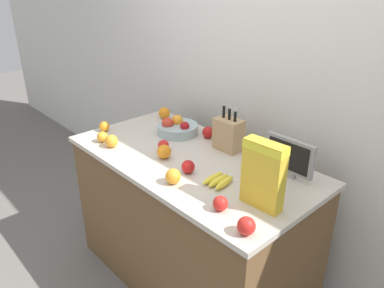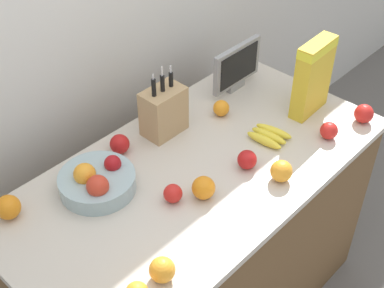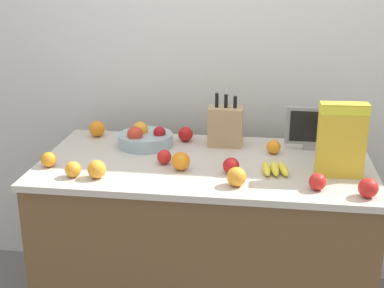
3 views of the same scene
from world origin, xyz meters
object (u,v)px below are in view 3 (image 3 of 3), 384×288
object	(u,v)px
cereal_box	(342,137)
apple_rear	(164,157)
orange_by_cereal	(236,177)
orange_mid_left	(73,169)
banana_bunch	(275,169)
orange_near_bowl	(97,169)
apple_middle	(368,188)
apple_rightmost	(186,134)
orange_back_center	(181,161)
orange_front_left	(49,160)
apple_front	(318,182)
orange_front_right	(97,129)
apple_by_knife_block	(231,166)
knife_block	(225,126)
small_monitor	(315,127)
fruit_bowl	(145,138)
orange_front_center	(274,147)

from	to	relation	value
cereal_box	apple_rear	distance (m)	0.80
orange_by_cereal	orange_mid_left	bearing A→B (deg)	-179.93
banana_bunch	orange_near_bowl	size ratio (longest dim) A/B	2.08
apple_middle	orange_mid_left	world-z (taller)	apple_middle
apple_rightmost	orange_back_center	xyz separation A→B (m)	(0.04, -0.40, 0.00)
orange_front_left	orange_by_cereal	bearing A→B (deg)	-6.76
banana_bunch	cereal_box	bearing A→B (deg)	-0.35
apple_front	orange_by_cereal	bearing A→B (deg)	-179.05
apple_middle	orange_by_cereal	world-z (taller)	orange_by_cereal
orange_front_right	apple_by_knife_block	bearing A→B (deg)	-30.02
apple_rightmost	knife_block	bearing A→B (deg)	-8.86
orange_by_cereal	orange_front_right	xyz separation A→B (m)	(-0.78, 0.57, 0.00)
apple_by_knife_block	orange_front_left	distance (m)	0.84
apple_front	orange_near_bowl	distance (m)	0.94
apple_middle	apple_front	world-z (taller)	apple_middle
cereal_box	orange_by_cereal	world-z (taller)	cereal_box
banana_bunch	orange_back_center	size ratio (longest dim) A/B	2.00
apple_middle	orange_near_bowl	world-z (taller)	same
small_monitor	apple_rear	world-z (taller)	small_monitor
cereal_box	orange_near_bowl	world-z (taller)	cereal_box
apple_front	orange_by_cereal	distance (m)	0.33
apple_by_knife_block	orange_mid_left	size ratio (longest dim) A/B	1.04
apple_middle	fruit_bowl	bearing A→B (deg)	154.33
knife_block	apple_front	distance (m)	0.67
cereal_box	orange_front_left	size ratio (longest dim) A/B	4.72
orange_front_center	orange_front_right	distance (m)	0.95
knife_block	orange_near_bowl	distance (m)	0.74
apple_by_knife_block	orange_front_center	distance (m)	0.35
apple_middle	apple_by_knife_block	size ratio (longest dim) A/B	1.08
apple_rightmost	orange_by_cereal	distance (m)	0.63
knife_block	apple_middle	size ratio (longest dim) A/B	3.82
apple_front	fruit_bowl	bearing A→B (deg)	151.78
apple_middle	orange_front_center	world-z (taller)	apple_middle
orange_front_center	orange_by_cereal	world-z (taller)	orange_by_cereal
fruit_bowl	orange_front_right	bearing A→B (deg)	157.76
apple_rightmost	orange_mid_left	bearing A→B (deg)	-126.77
cereal_box	orange_front_right	distance (m)	1.29
apple_rightmost	orange_near_bowl	size ratio (longest dim) A/B	0.95
apple_middle	apple_rightmost	xyz separation A→B (m)	(-0.83, 0.59, -0.00)
apple_middle	apple_front	distance (m)	0.20
orange_near_bowl	small_monitor	bearing A→B (deg)	27.64
orange_mid_left	orange_by_cereal	xyz separation A→B (m)	(0.71, 0.00, 0.01)
orange_near_bowl	orange_mid_left	world-z (taller)	orange_near_bowl
apple_by_knife_block	apple_front	world-z (taller)	apple_by_knife_block
banana_bunch	apple_front	world-z (taller)	apple_front
small_monitor	orange_near_bowl	distance (m)	1.09
small_monitor	orange_by_cereal	size ratio (longest dim) A/B	3.52
banana_bunch	orange_near_bowl	world-z (taller)	orange_near_bowl
orange_front_left	fruit_bowl	bearing A→B (deg)	43.08
orange_near_bowl	orange_front_center	size ratio (longest dim) A/B	1.16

